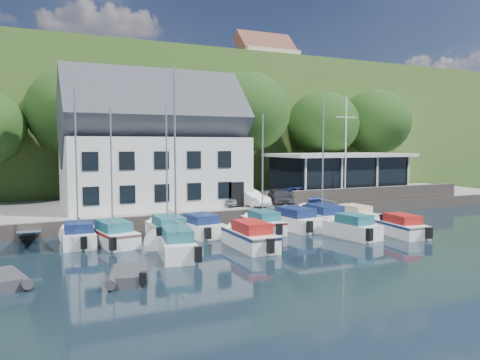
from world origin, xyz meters
The scene contains 34 objects.
ground centered at (0.00, 0.00, 0.00)m, with size 180.00×180.00×0.00m, color black.
quay centered at (0.00, 17.50, 0.50)m, with size 60.00×13.00×1.00m, color gray.
quay_face centered at (0.00, 11.00, 0.50)m, with size 60.00×0.30×1.00m, color #685C53.
hillside centered at (0.00, 62.00, 8.00)m, with size 160.00×75.00×16.00m, color #355620.
field_patch centered at (8.00, 70.00, 16.15)m, with size 50.00×30.00×0.30m, color #5D6A35.
farmhouse centered at (22.00, 52.00, 20.10)m, with size 10.40×7.00×8.20m, color beige, non-canonical shape.
harbor_building centered at (-7.00, 16.50, 5.35)m, with size 14.40×8.20×8.70m, color silver, non-canonical shape.
club_pavilion centered at (11.00, 16.00, 3.05)m, with size 13.20×7.20×4.10m, color black, non-canonical shape.
seawall centered at (12.00, 11.40, 1.60)m, with size 18.00×0.50×1.20m, color #685C53.
gangway centered at (-16.50, 9.00, 0.00)m, with size 1.20×6.00×1.40m, color #B7B7BC, non-canonical shape.
car_silver centered at (-1.67, 13.97, 1.60)m, with size 1.42×3.53×1.20m, color silver.
car_white centered at (-0.17, 12.88, 1.65)m, with size 1.37×3.93×1.30m, color white.
car_dgrey centered at (2.50, 12.52, 1.59)m, with size 1.66×4.09×1.19m, color #323338.
car_blue centered at (4.89, 13.12, 1.69)m, with size 1.59×4.04×1.38m, color #304795.
flagpole centered at (8.97, 12.39, 5.58)m, with size 2.20×0.20×9.15m, color silver, non-canonical shape.
tree_1 centered at (-12.27, 22.72, 6.89)m, with size 8.61×8.61×11.77m, color #13340F, non-canonical shape.
tree_2 centered at (-3.21, 22.40, 7.05)m, with size 8.86×8.86×12.11m, color #13340F, non-canonical shape.
tree_3 centered at (3.62, 21.47, 7.10)m, with size 8.93×8.93×12.20m, color #13340F, non-canonical shape.
tree_4 centered at (13.31, 22.09, 6.39)m, with size 7.88×7.88×10.77m, color #13340F, non-canonical shape.
tree_5 centered at (20.27, 21.76, 6.61)m, with size 8.20×8.20×11.21m, color #13340F, non-canonical shape.
boat_r1_0 centered at (-13.85, 7.85, 4.27)m, with size 1.98×5.23×8.55m, color white, non-canonical shape.
boat_r1_1 centered at (-11.95, 7.26, 4.47)m, with size 1.94×6.47×8.94m, color white, non-canonical shape.
boat_r1_2 centered at (-8.61, 7.23, 4.65)m, with size 2.00×6.61×9.30m, color white, non-canonical shape.
boat_r1_3 centered at (-6.28, 7.67, 0.72)m, with size 2.10×5.60×1.44m, color white, non-canonical shape.
boat_r1_4 centered at (-1.98, 7.11, 4.43)m, with size 1.81×5.84×8.85m, color white, non-canonical shape.
boat_r1_5 centered at (0.53, 7.22, 0.77)m, with size 2.20×6.80×1.54m, color white, non-canonical shape.
boat_r1_6 centered at (3.23, 7.58, 4.73)m, with size 2.23×7.11×9.45m, color white, non-canonical shape.
boat_r1_7 centered at (5.92, 7.41, 0.69)m, with size 1.95×5.67×1.39m, color white, non-canonical shape.
boat_r2_1 centered at (-9.43, 2.76, 4.76)m, with size 1.80×6.26×9.52m, color white, non-canonical shape.
boat_r2_2 centered at (-4.98, 2.98, 0.79)m, with size 1.92×6.45×1.57m, color white, non-canonical shape.
boat_r2_3 centered at (2.28, 2.95, 0.77)m, with size 1.85×5.43×1.53m, color white, non-canonical shape.
boat_r2_4 centered at (5.56, 2.19, 0.71)m, with size 1.86×5.88×1.42m, color white, non-canonical shape.
dinghy_0 centered at (-17.64, 0.81, 0.36)m, with size 1.83×3.05×0.71m, color #323237, non-canonical shape.
dinghy_1 centered at (-12.66, -0.72, 0.34)m, with size 1.75×2.91×0.68m, color #323237, non-canonical shape.
Camera 1 is at (-16.62, -20.86, 5.91)m, focal length 35.00 mm.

